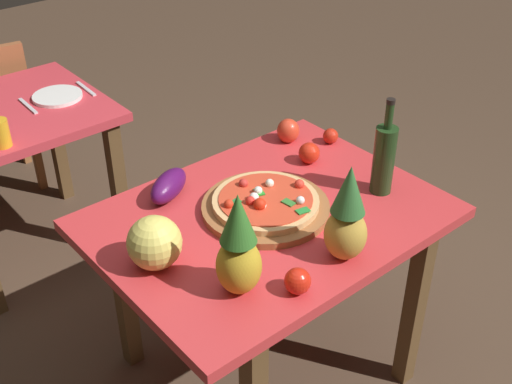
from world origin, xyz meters
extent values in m
plane|color=#4C3828|center=(0.00, 0.00, 0.00)|extent=(10.00, 10.00, 0.00)
cube|color=brown|center=(0.38, -0.38, 0.35)|extent=(0.06, 0.06, 0.70)
cube|color=brown|center=(-0.38, 0.38, 0.35)|extent=(0.06, 0.06, 0.70)
cube|color=brown|center=(0.38, 0.38, 0.35)|extent=(0.06, 0.06, 0.70)
cube|color=red|center=(0.00, 0.00, 0.72)|extent=(1.13, 0.85, 0.04)
cube|color=brown|center=(-0.04, 0.99, 0.35)|extent=(0.06, 0.06, 0.70)
cube|color=brown|center=(-0.04, 1.64, 0.35)|extent=(0.06, 0.06, 0.70)
cube|color=#C4333C|center=(-0.36, 1.31, 0.72)|extent=(0.82, 0.74, 0.04)
cube|color=#955A31|center=(-0.05, 2.12, 0.21)|extent=(0.04, 0.04, 0.41)
cube|color=#955A31|center=(-0.10, 1.80, 0.21)|extent=(0.04, 0.04, 0.41)
cylinder|color=#955A31|center=(0.01, 0.02, 0.76)|extent=(0.43, 0.43, 0.02)
cylinder|color=tan|center=(0.01, 0.02, 0.78)|extent=(0.36, 0.36, 0.02)
cylinder|color=#CF4027|center=(0.01, 0.02, 0.79)|extent=(0.32, 0.32, 0.00)
sphere|color=red|center=(-0.05, 0.03, 0.80)|extent=(0.03, 0.03, 0.03)
sphere|color=red|center=(-0.12, 0.06, 0.80)|extent=(0.03, 0.03, 0.03)
sphere|color=red|center=(0.14, 0.00, 0.80)|extent=(0.03, 0.03, 0.03)
sphere|color=red|center=(0.00, 0.13, 0.80)|extent=(0.03, 0.03, 0.03)
sphere|color=red|center=(-0.04, -0.01, 0.81)|extent=(0.04, 0.04, 0.04)
cube|color=#237130|center=(-0.09, 0.06, 0.80)|extent=(0.05, 0.04, 0.00)
cube|color=#218623|center=(0.01, 0.06, 0.80)|extent=(0.04, 0.05, 0.00)
cube|color=#34772F|center=(0.04, -0.05, 0.80)|extent=(0.03, 0.05, 0.00)
cube|color=#268433|center=(0.05, -0.12, 0.80)|extent=(0.05, 0.04, 0.00)
sphere|color=silver|center=(0.08, -0.07, 0.80)|extent=(0.03, 0.03, 0.03)
sphere|color=white|center=(0.07, 0.07, 0.80)|extent=(0.03, 0.03, 0.03)
sphere|color=white|center=(-0.04, -0.01, 0.80)|extent=(0.03, 0.03, 0.03)
sphere|color=white|center=(0.01, 0.06, 0.80)|extent=(0.03, 0.03, 0.03)
sphere|color=white|center=(-0.03, 0.04, 0.81)|extent=(0.03, 0.03, 0.03)
cylinder|color=#1D3717|center=(0.40, -0.15, 0.87)|extent=(0.08, 0.08, 0.25)
cylinder|color=#1D3717|center=(0.40, -0.15, 1.04)|extent=(0.03, 0.03, 0.09)
cylinder|color=black|center=(0.40, -0.15, 1.09)|extent=(0.03, 0.03, 0.02)
ellipsoid|color=gold|center=(0.03, -0.32, 0.83)|extent=(0.13, 0.13, 0.17)
cone|color=#2E642D|center=(0.03, -0.32, 0.99)|extent=(0.10, 0.10, 0.16)
ellipsoid|color=gold|center=(-0.31, -0.23, 0.83)|extent=(0.13, 0.13, 0.18)
cone|color=#2E6823|center=(-0.31, -0.23, 1.00)|extent=(0.10, 0.10, 0.15)
sphere|color=#DDCF5E|center=(-0.43, 0.02, 0.83)|extent=(0.17, 0.17, 0.17)
ellipsoid|color=red|center=(0.39, 0.33, 0.79)|extent=(0.09, 0.09, 0.10)
ellipsoid|color=#48104D|center=(-0.19, 0.30, 0.79)|extent=(0.22, 0.18, 0.09)
sphere|color=red|center=(-0.19, -0.34, 0.78)|extent=(0.08, 0.08, 0.08)
sphere|color=red|center=(0.34, 0.16, 0.78)|extent=(0.08, 0.08, 0.08)
sphere|color=red|center=(0.51, 0.21, 0.78)|extent=(0.06, 0.06, 0.06)
cylinder|color=gold|center=(-0.49, 1.02, 0.80)|extent=(0.07, 0.07, 0.11)
cylinder|color=white|center=(-0.13, 1.29, 0.75)|extent=(0.22, 0.22, 0.02)
cube|color=silver|center=(-0.27, 1.29, 0.75)|extent=(0.02, 0.18, 0.01)
cube|color=silver|center=(0.01, 1.29, 0.75)|extent=(0.02, 0.18, 0.01)
camera|label=1|loc=(-1.18, -1.35, 2.02)|focal=46.21mm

